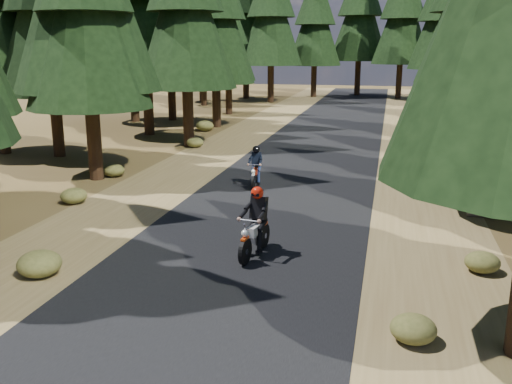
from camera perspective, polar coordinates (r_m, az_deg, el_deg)
ground at (r=14.11m, az=-1.40°, el=-5.82°), size 120.00×120.00×0.00m
road at (r=18.77m, az=2.44°, el=-0.63°), size 6.00×100.00×0.01m
shoulder_l at (r=20.11m, az=-10.54°, el=0.15°), size 3.20×100.00×0.01m
shoulder_r at (r=18.51m, az=16.58°, el=-1.46°), size 3.20×100.00×0.01m
log_near at (r=24.44m, az=20.52°, el=2.38°), size 5.13×0.93×0.32m
understory_shrubs at (r=20.87m, az=5.64°, el=1.62°), size 15.80×32.08×0.65m
rider_lead at (r=13.54m, az=-0.13°, el=-4.19°), size 0.82×1.93×1.66m
rider_follow at (r=20.25m, az=-0.05°, el=1.90°), size 0.61×1.63×1.43m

